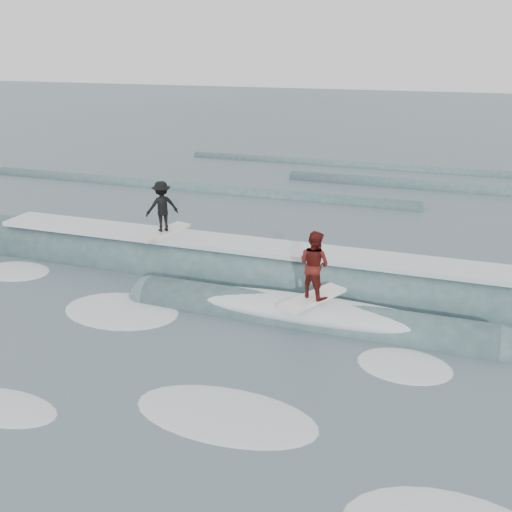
% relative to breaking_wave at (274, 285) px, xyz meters
% --- Properties ---
extents(ground, '(160.00, 160.00, 0.00)m').
position_rel_breaking_wave_xyz_m(ground, '(-0.34, -4.19, -0.04)').
color(ground, '#3D525A').
rests_on(ground, ground).
extents(breaking_wave, '(23.35, 3.79, 2.02)m').
position_rel_breaking_wave_xyz_m(breaking_wave, '(0.00, 0.00, 0.00)').
color(breaking_wave, '#36545C').
rests_on(breaking_wave, ground).
extents(surfer_black, '(1.13, 2.07, 1.65)m').
position_rel_breaking_wave_xyz_m(surfer_black, '(-3.72, 0.42, 1.82)').
color(surfer_black, silver).
rests_on(surfer_black, ground).
extents(surfer_red, '(1.41, 2.03, 1.81)m').
position_rel_breaking_wave_xyz_m(surfer_red, '(1.58, -1.78, 1.40)').
color(surfer_red, white).
rests_on(surfer_red, ground).
extents(whitewater, '(15.79, 8.21, 0.10)m').
position_rel_breaking_wave_xyz_m(whitewater, '(-0.19, -5.03, -0.04)').
color(whitewater, white).
rests_on(whitewater, ground).
extents(far_swells, '(37.10, 8.65, 0.80)m').
position_rel_breaking_wave_xyz_m(far_swells, '(0.90, 13.46, -0.04)').
color(far_swells, '#36545C').
rests_on(far_swells, ground).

